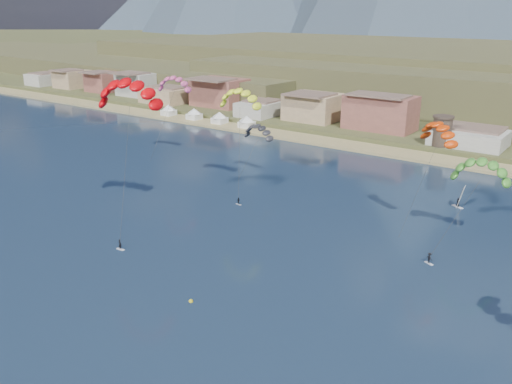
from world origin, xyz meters
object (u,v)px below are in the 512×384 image
kitesurfer_yellow (240,96)px  buoy (191,301)px  watchtower (442,131)px  kitesurfer_red (128,89)px  windsurfer (459,201)px  kitesurfer_green (481,167)px

kitesurfer_yellow → buoy: (24.74, -43.38, -21.02)m
watchtower → kitesurfer_red: kitesurfer_red is taller
kitesurfer_red → buoy: kitesurfer_red is taller
kitesurfer_red → windsurfer: bearing=41.3°
buoy → watchtower: bearing=89.1°
kitesurfer_green → buoy: (-25.59, -45.64, -13.09)m
buoy → kitesurfer_green: bearing=60.7°
kitesurfer_yellow → kitesurfer_red: bearing=-101.1°
kitesurfer_red → buoy: bearing=-29.9°
kitesurfer_yellow → buoy: kitesurfer_yellow is taller
kitesurfer_yellow → watchtower: bearing=65.8°
watchtower → kitesurfer_yellow: 65.98m
kitesurfer_red → kitesurfer_green: kitesurfer_red is taller
watchtower → kitesurfer_green: (23.93, -56.39, 6.82)m
watchtower → windsurfer: bearing=-67.3°
watchtower → buoy: (-1.65, -102.02, -6.26)m
kitesurfer_red → kitesurfer_yellow: kitesurfer_red is taller
kitesurfer_green → windsurfer: bearing=113.9°
kitesurfer_red → buoy: size_ratio=47.92×
kitesurfer_yellow → windsurfer: (43.83, 16.90, -19.67)m
watchtower → buoy: 102.23m
watchtower → kitesurfer_red: (-31.55, -84.84, 18.78)m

